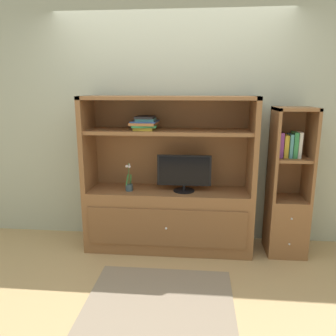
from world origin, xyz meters
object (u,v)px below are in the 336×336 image
Objects in this scene: media_console at (168,202)px; magazine_stack at (145,123)px; potted_plant at (129,184)px; bookshelf_tall at (287,204)px; tv_monitor at (184,173)px; upright_book_row at (290,145)px.

magazine_stack is at bearing -179.15° from media_console.
bookshelf_tall is at bearing 2.68° from potted_plant.
media_console is 0.47m from potted_plant.
media_console reaches higher than magazine_stack.
bookshelf_tall is (1.65, 0.08, -0.19)m from potted_plant.
media_console reaches higher than tv_monitor.
potted_plant is at bearing -169.55° from media_console.
tv_monitor is 0.59m from potted_plant.
bookshelf_tall is 5.98× the size of upright_book_row.
tv_monitor is 1.12m from bookshelf_tall.
bookshelf_tall reaches higher than potted_plant.
media_console is 3.15× the size of tv_monitor.
upright_book_row is at bearing -162.68° from bookshelf_tall.
media_console is 6.88× the size of upright_book_row.
magazine_stack is (-0.24, -0.00, 0.84)m from media_console.
media_console is 5.06× the size of magazine_stack.
upright_book_row is (1.45, -0.00, -0.20)m from magazine_stack.
upright_book_row is at bearing 1.63° from tv_monitor.
media_console is at bearing 10.45° from potted_plant.
upright_book_row reaches higher than tv_monitor.
media_console is 1.15× the size of bookshelf_tall.
potted_plant is 0.86× the size of magazine_stack.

